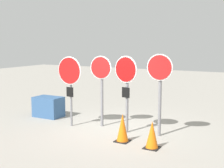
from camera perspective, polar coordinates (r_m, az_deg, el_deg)
ground_plane at (r=9.46m, az=0.33°, el=-8.34°), size 40.00×40.00×0.00m
stop_sign_0 at (r=9.63m, az=-7.74°, el=1.41°), size 0.86×0.14×2.17m
stop_sign_1 at (r=9.54m, az=-1.98°, el=1.11°), size 0.71×0.15×2.19m
stop_sign_2 at (r=8.86m, az=2.61°, el=0.74°), size 0.75×0.20×2.22m
stop_sign_3 at (r=8.61m, az=8.72°, el=0.71°), size 0.73×0.15×2.30m
traffic_cone_0 at (r=8.29m, az=1.94°, el=-8.01°), size 0.37×0.37×0.75m
traffic_cone_1 at (r=7.84m, az=7.34°, el=-9.20°), size 0.37×0.37×0.69m
storage_crate at (r=11.19m, az=-11.54°, el=-4.11°), size 0.98×0.64×0.70m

